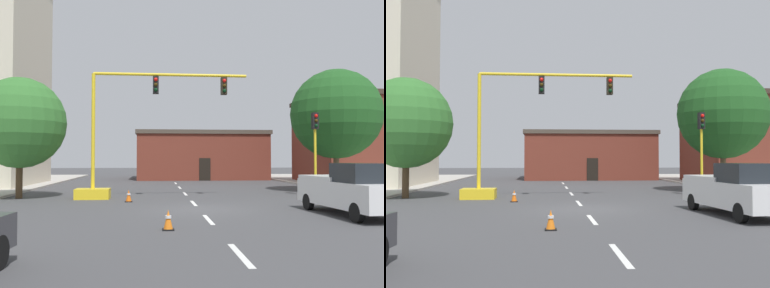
% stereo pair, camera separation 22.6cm
% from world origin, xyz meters
% --- Properties ---
extents(ground_plane, '(160.00, 160.00, 0.00)m').
position_xyz_m(ground_plane, '(0.00, 0.00, 0.00)').
color(ground_plane, '#424244').
extents(lane_stripe_seg_1, '(0.16, 2.40, 0.01)m').
position_xyz_m(lane_stripe_seg_1, '(0.00, -8.50, 0.00)').
color(lane_stripe_seg_1, silver).
rests_on(lane_stripe_seg_1, ground_plane).
extents(lane_stripe_seg_2, '(0.16, 2.40, 0.01)m').
position_xyz_m(lane_stripe_seg_2, '(0.00, -3.00, 0.00)').
color(lane_stripe_seg_2, silver).
rests_on(lane_stripe_seg_2, ground_plane).
extents(lane_stripe_seg_3, '(0.16, 2.40, 0.01)m').
position_xyz_m(lane_stripe_seg_3, '(0.00, 2.50, 0.00)').
color(lane_stripe_seg_3, silver).
rests_on(lane_stripe_seg_3, ground_plane).
extents(lane_stripe_seg_4, '(0.16, 2.40, 0.01)m').
position_xyz_m(lane_stripe_seg_4, '(0.00, 8.00, 0.00)').
color(lane_stripe_seg_4, silver).
rests_on(lane_stripe_seg_4, ground_plane).
extents(lane_stripe_seg_5, '(0.16, 2.40, 0.01)m').
position_xyz_m(lane_stripe_seg_5, '(0.00, 13.50, 0.00)').
color(lane_stripe_seg_5, silver).
rests_on(lane_stripe_seg_5, ground_plane).
extents(lane_stripe_seg_6, '(0.16, 2.40, 0.01)m').
position_xyz_m(lane_stripe_seg_6, '(0.00, 19.00, 0.00)').
color(lane_stripe_seg_6, silver).
rests_on(lane_stripe_seg_6, ground_plane).
extents(building_brick_center, '(13.49, 8.99, 4.98)m').
position_xyz_m(building_brick_center, '(3.06, 27.39, 2.50)').
color(building_brick_center, brown).
rests_on(building_brick_center, ground_plane).
extents(building_row_right, '(12.20, 9.46, 7.51)m').
position_xyz_m(building_row_right, '(17.41, 17.54, 3.77)').
color(building_row_right, brown).
rests_on(building_row_right, ground_plane).
extents(traffic_signal_gantry, '(9.26, 1.20, 6.83)m').
position_xyz_m(traffic_signal_gantry, '(-3.98, 5.15, 2.26)').
color(traffic_signal_gantry, yellow).
rests_on(traffic_signal_gantry, ground_plane).
extents(traffic_light_pole_right, '(0.32, 0.47, 4.80)m').
position_xyz_m(traffic_light_pole_right, '(7.32, 5.61, 3.53)').
color(traffic_light_pole_right, yellow).
rests_on(traffic_light_pole_right, ground_plane).
extents(tree_right_mid, '(5.82, 5.82, 7.96)m').
position_xyz_m(tree_right_mid, '(9.86, 8.53, 5.05)').
color(tree_right_mid, brown).
rests_on(tree_right_mid, ground_plane).
extents(tree_left_near, '(4.96, 4.96, 6.59)m').
position_xyz_m(tree_left_near, '(-9.20, 5.83, 4.10)').
color(tree_left_near, '#4C3823').
rests_on(tree_left_near, ground_plane).
extents(pickup_truck_white, '(2.44, 5.55, 1.99)m').
position_xyz_m(pickup_truck_white, '(5.63, -2.37, 0.97)').
color(pickup_truck_white, white).
rests_on(pickup_truck_white, ground_plane).
extents(traffic_cone_roadside_a, '(0.36, 0.36, 0.60)m').
position_xyz_m(traffic_cone_roadside_a, '(-3.16, 3.39, 0.30)').
color(traffic_cone_roadside_a, black).
rests_on(traffic_cone_roadside_a, ground_plane).
extents(traffic_cone_roadside_b, '(0.36, 0.36, 0.62)m').
position_xyz_m(traffic_cone_roadside_b, '(-1.49, -5.06, 0.30)').
color(traffic_cone_roadside_b, black).
rests_on(traffic_cone_roadside_b, ground_plane).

